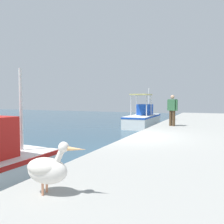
{
  "coord_description": "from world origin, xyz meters",
  "views": [
    {
      "loc": [
        -8.47,
        -3.01,
        2.24
      ],
      "look_at": [
        4.46,
        2.85,
        1.47
      ],
      "focal_mm": 35.38,
      "sensor_mm": 36.0,
      "label": 1
    }
  ],
  "objects_px": {
    "fishing_boat_third": "(143,118)",
    "pelican": "(47,168)",
    "mooring_bollard_third": "(173,116)",
    "fisherman_standing": "(172,109)"
  },
  "relations": [
    {
      "from": "fishing_boat_third",
      "to": "pelican",
      "type": "distance_m",
      "value": 15.68
    },
    {
      "from": "mooring_bollard_third",
      "to": "fisherman_standing",
      "type": "bearing_deg",
      "value": -171.81
    },
    {
      "from": "fishing_boat_third",
      "to": "pelican",
      "type": "bearing_deg",
      "value": -168.94
    },
    {
      "from": "pelican",
      "to": "mooring_bollard_third",
      "type": "height_order",
      "value": "pelican"
    },
    {
      "from": "pelican",
      "to": "fisherman_standing",
      "type": "relative_size",
      "value": 0.56
    },
    {
      "from": "pelican",
      "to": "fishing_boat_third",
      "type": "bearing_deg",
      "value": 11.06
    },
    {
      "from": "fishing_boat_third",
      "to": "pelican",
      "type": "height_order",
      "value": "fishing_boat_third"
    },
    {
      "from": "fisherman_standing",
      "to": "mooring_bollard_third",
      "type": "distance_m",
      "value": 4.05
    },
    {
      "from": "fishing_boat_third",
      "to": "mooring_bollard_third",
      "type": "bearing_deg",
      "value": -119.29
    },
    {
      "from": "pelican",
      "to": "mooring_bollard_third",
      "type": "relative_size",
      "value": 1.99
    }
  ]
}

